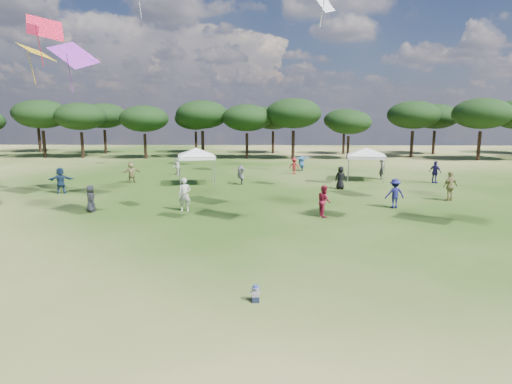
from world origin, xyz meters
TOP-DOWN VIEW (x-y plane):
  - ground at (0.00, 0.00)m, footprint 140.00×140.00m
  - tree_line at (2.39, 47.41)m, footprint 108.78×17.63m
  - tent_left at (-5.52, 23.42)m, footprint 5.52×5.52m
  - tent_right at (8.32, 26.16)m, footprint 6.01×6.01m
  - toddler at (-0.28, 2.00)m, footprint 0.34×0.38m
  - festival_crowd at (-0.36, 22.32)m, footprint 29.40×20.64m

SIDE VIEW (x-z plane):
  - ground at x=0.00m, z-range 0.00..0.00m
  - toddler at x=-0.28m, z-range -0.03..0.48m
  - festival_crowd at x=-0.36m, z-range -0.10..1.81m
  - tent_right at x=8.32m, z-range 1.10..4.15m
  - tent_left at x=-5.52m, z-range 1.19..4.41m
  - tree_line at x=2.39m, z-range 1.54..9.31m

